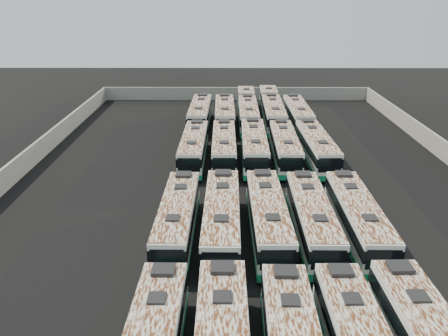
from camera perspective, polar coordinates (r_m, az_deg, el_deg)
ground at (r=41.12m, az=2.59°, el=-2.88°), size 140.00×140.00×0.00m
perimeter_wall at (r=40.66m, az=2.62°, el=-1.48°), size 45.20×73.20×2.20m
bus_midfront_far_left at (r=32.86m, az=-6.06°, el=-6.55°), size 2.57×11.67×3.28m
bus_midfront_left at (r=32.45m, az=-0.28°, el=-6.65°), size 2.70×12.20×3.43m
bus_midfront_center at (r=32.82m, az=5.74°, el=-6.47°), size 2.69×12.03×3.38m
bus_midfront_right at (r=33.27m, az=11.42°, el=-6.48°), size 2.59×11.78×3.31m
bus_midfront_far_right at (r=34.12m, az=17.03°, el=-6.29°), size 2.62×11.82×3.32m
bus_midback_far_left at (r=47.22m, az=-3.97°, el=2.68°), size 2.62×11.75×3.30m
bus_midback_left at (r=47.17m, az=0.00°, el=2.72°), size 2.54×11.77×3.31m
bus_midback_center at (r=47.28m, az=3.95°, el=2.80°), size 2.79×12.25×3.44m
bus_midback_right at (r=47.64m, az=7.95°, el=2.71°), size 2.72×11.86×3.33m
bus_midback_far_right at (r=48.08m, az=11.94°, el=2.66°), size 2.84×12.09×3.39m
bus_back_far_left at (r=60.12m, az=-3.15°, el=7.06°), size 2.79×12.21×3.43m
bus_back_left at (r=59.87m, az=0.10°, el=7.02°), size 2.70×12.17×3.42m
bus_back_center at (r=63.03m, az=3.09°, el=7.73°), size 2.72×18.52×3.35m
bus_back_right at (r=63.42m, az=6.26°, el=7.76°), size 2.98×19.00×3.44m
bus_back_far_right at (r=60.62m, az=9.60°, el=6.89°), size 2.61×12.12×3.41m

